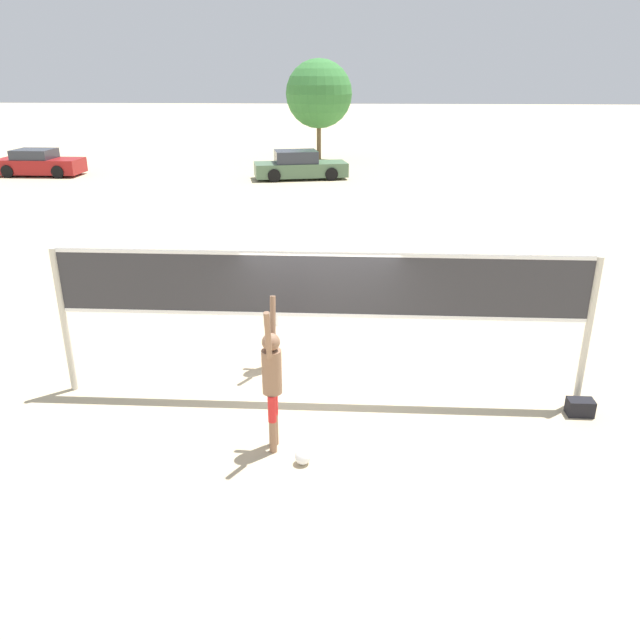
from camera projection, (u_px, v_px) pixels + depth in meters
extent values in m
plane|color=#C6B28C|center=(320.00, 396.00, 10.63)|extent=(200.00, 200.00, 0.00)
cylinder|color=beige|center=(64.00, 322.00, 10.38)|extent=(0.11, 0.11, 2.53)
cylinder|color=beige|center=(588.00, 333.00, 9.93)|extent=(0.11, 0.11, 2.53)
cube|color=#2D2D33|center=(320.00, 285.00, 9.89)|extent=(8.45, 0.02, 1.08)
cube|color=white|center=(320.00, 254.00, 9.70)|extent=(8.45, 0.03, 0.06)
cube|color=white|center=(320.00, 315.00, 10.08)|extent=(8.45, 0.03, 0.06)
cylinder|color=#8C664C|center=(273.00, 437.00, 8.97)|extent=(0.11, 0.11, 0.51)
cylinder|color=red|center=(272.00, 409.00, 8.80)|extent=(0.12, 0.12, 0.41)
cylinder|color=#8C664C|center=(275.00, 429.00, 9.16)|extent=(0.11, 0.11, 0.51)
cylinder|color=red|center=(274.00, 402.00, 8.99)|extent=(0.12, 0.12, 0.41)
cylinder|color=#8C664C|center=(272.00, 372.00, 8.70)|extent=(0.28, 0.28, 0.65)
sphere|color=#8C664C|center=(271.00, 342.00, 8.53)|extent=(0.25, 0.25, 0.25)
cylinder|color=#8C664C|center=(268.00, 336.00, 8.23)|extent=(0.08, 0.23, 0.73)
cylinder|color=#8C664C|center=(273.00, 322.00, 8.68)|extent=(0.08, 0.23, 0.73)
cylinder|color=tan|center=(273.00, 353.00, 11.64)|extent=(0.11, 0.11, 0.48)
cylinder|color=red|center=(272.00, 332.00, 11.48)|extent=(0.12, 0.12, 0.39)
cylinder|color=tan|center=(272.00, 358.00, 11.46)|extent=(0.11, 0.11, 0.48)
cylinder|color=red|center=(271.00, 336.00, 11.30)|extent=(0.12, 0.12, 0.39)
cylinder|color=white|center=(271.00, 308.00, 11.20)|extent=(0.28, 0.28, 0.62)
sphere|color=tan|center=(270.00, 286.00, 11.04)|extent=(0.24, 0.24, 0.24)
cylinder|color=tan|center=(272.00, 272.00, 11.20)|extent=(0.08, 0.22, 0.69)
cylinder|color=tan|center=(268.00, 280.00, 10.75)|extent=(0.08, 0.22, 0.69)
sphere|color=white|center=(303.00, 457.00, 8.75)|extent=(0.22, 0.22, 0.22)
cube|color=black|center=(580.00, 407.00, 9.99)|extent=(0.41, 0.26, 0.27)
cube|color=#4C6B4C|center=(301.00, 169.00, 31.73)|extent=(4.92, 2.73, 0.69)
cube|color=#2D333D|center=(296.00, 157.00, 31.45)|extent=(2.39, 2.03, 0.59)
cylinder|color=black|center=(326.00, 169.00, 32.76)|extent=(0.67, 0.35, 0.64)
cylinder|color=black|center=(331.00, 174.00, 31.24)|extent=(0.67, 0.35, 0.64)
cylinder|color=black|center=(271.00, 171.00, 32.33)|extent=(0.67, 0.35, 0.64)
cylinder|color=black|center=(274.00, 176.00, 30.80)|extent=(0.67, 0.35, 0.64)
cube|color=maroon|center=(40.00, 166.00, 32.71)|extent=(4.33, 1.86, 0.74)
cube|color=#2D333D|center=(34.00, 154.00, 32.50)|extent=(1.96, 1.68, 0.48)
cylinder|color=black|center=(73.00, 167.00, 33.48)|extent=(0.64, 0.23, 0.64)
cylinder|color=black|center=(58.00, 172.00, 31.89)|extent=(0.64, 0.23, 0.64)
cylinder|color=black|center=(25.00, 167.00, 33.65)|extent=(0.64, 0.23, 0.64)
cylinder|color=black|center=(8.00, 171.00, 32.07)|extent=(0.64, 0.23, 0.64)
cylinder|color=brown|center=(319.00, 137.00, 37.67)|extent=(0.26, 0.26, 2.79)
sphere|color=#387A38|center=(319.00, 94.00, 36.75)|extent=(3.92, 3.92, 3.92)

